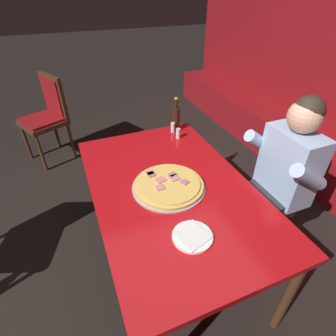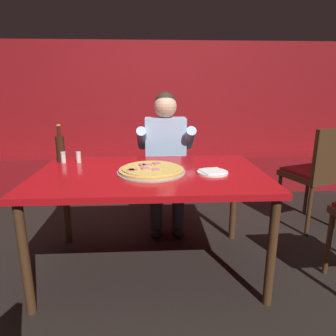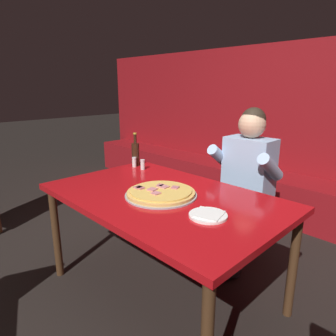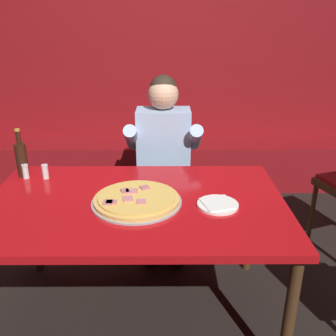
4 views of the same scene
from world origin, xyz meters
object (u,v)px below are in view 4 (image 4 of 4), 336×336
Objects in this scene: pizza at (136,199)px; main_dining_table at (136,212)px; beer_bottle at (22,159)px; shaker_parmesan at (45,172)px; shaker_red_pepper_flakes at (26,172)px; diner_seated_blue_shirt at (163,159)px; plate_white_paper at (218,204)px.

main_dining_table is at bearing 112.22° from pizza.
shaker_parmesan is (0.14, -0.04, -0.07)m from beer_bottle.
shaker_red_pepper_flakes reaches higher than main_dining_table.
beer_bottle is 0.23× the size of diner_seated_blue_shirt.
plate_white_paper is 0.16× the size of diner_seated_blue_shirt.
diner_seated_blue_shirt is at bearing 25.45° from beer_bottle.
diner_seated_blue_shirt is (0.81, 0.44, -0.08)m from shaker_red_pepper_flakes.
pizza is 5.41× the size of shaker_parmesan.
beer_bottle is 3.40× the size of shaker_parmesan.
shaker_parmesan is at bearing 150.57° from pizza.
shaker_parmesan is 0.83m from diner_seated_blue_shirt.
shaker_parmesan reaches higher than pizza.
diner_seated_blue_shirt is at bearing 32.37° from shaker_parmesan.
main_dining_table is 18.17× the size of shaker_parmesan.
plate_white_paper is (0.41, -0.04, -0.01)m from pizza.
shaker_parmesan is at bearing -15.90° from beer_bottle.
pizza is 0.77m from diner_seated_blue_shirt.
shaker_parmesan is (-0.55, 0.30, 0.11)m from main_dining_table.
diner_seated_blue_shirt reaches higher than pizza.
diner_seated_blue_shirt is (0.70, 0.44, -0.08)m from shaker_parmesan.
diner_seated_blue_shirt is (-0.28, 0.80, -0.05)m from plate_white_paper.
plate_white_paper is 0.72× the size of beer_bottle.
pizza is 0.80m from beer_bottle.
shaker_red_pepper_flakes is at bearing 178.56° from shaker_parmesan.
beer_bottle is at bearing 164.10° from shaker_parmesan.
plate_white_paper is at bearing -8.03° from main_dining_table.
shaker_red_pepper_flakes is at bearing 154.77° from pizza.
diner_seated_blue_shirt is at bearing 79.00° from main_dining_table.
main_dining_table is 0.43m from plate_white_paper.
pizza is 0.64m from shaker_parmesan.
diner_seated_blue_shirt is at bearing 79.93° from pizza.
shaker_red_pepper_flakes is (-0.67, 0.30, 0.11)m from main_dining_table.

